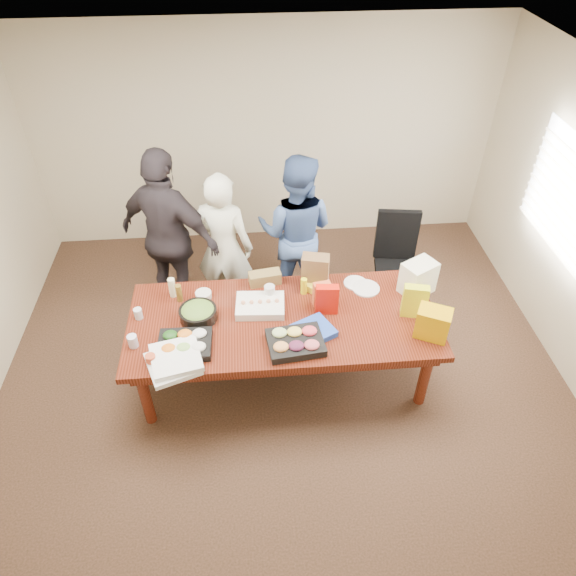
{
  "coord_description": "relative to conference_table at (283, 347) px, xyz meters",
  "views": [
    {
      "loc": [
        -0.25,
        -3.48,
        4.07
      ],
      "look_at": [
        0.05,
        0.1,
        1.02
      ],
      "focal_mm": 33.11,
      "sensor_mm": 36.0,
      "label": 1
    }
  ],
  "objects": [
    {
      "name": "floor",
      "position": [
        0.0,
        0.0,
        -0.39
      ],
      "size": [
        5.5,
        5.0,
        0.02
      ],
      "primitive_type": "cube",
      "color": "#47301E",
      "rests_on": "ground"
    },
    {
      "name": "ceiling",
      "position": [
        0.0,
        0.0,
        2.33
      ],
      "size": [
        5.5,
        5.0,
        0.02
      ],
      "primitive_type": "cube",
      "color": "white",
      "rests_on": "wall_back"
    },
    {
      "name": "wall_back",
      "position": [
        0.0,
        2.5,
        0.98
      ],
      "size": [
        5.5,
        0.04,
        2.7
      ],
      "primitive_type": "cube",
      "color": "beige",
      "rests_on": "floor"
    },
    {
      "name": "window_panel",
      "position": [
        2.72,
        0.6,
        1.12
      ],
      "size": [
        0.03,
        1.4,
        1.1
      ],
      "primitive_type": "cube",
      "color": "white",
      "rests_on": "wall_right"
    },
    {
      "name": "window_blinds",
      "position": [
        2.68,
        0.6,
        1.12
      ],
      "size": [
        0.04,
        1.36,
        1.0
      ],
      "primitive_type": "cube",
      "color": "beige",
      "rests_on": "wall_right"
    },
    {
      "name": "conference_table",
      "position": [
        0.0,
        0.0,
        0.0
      ],
      "size": [
        2.8,
        1.2,
        0.75
      ],
      "primitive_type": "cube",
      "color": "#4C1C0F",
      "rests_on": "floor"
    },
    {
      "name": "office_chair",
      "position": [
        1.31,
        0.9,
        0.16
      ],
      "size": [
        0.62,
        0.62,
        1.07
      ],
      "primitive_type": "cube",
      "rotation": [
        0.0,
        0.0,
        -0.15
      ],
      "color": "black",
      "rests_on": "floor"
    },
    {
      "name": "person_center",
      "position": [
        -0.53,
        1.0,
        0.48
      ],
      "size": [
        0.7,
        0.55,
        1.7
      ],
      "primitive_type": "imported",
      "rotation": [
        0.0,
        0.0,
        2.89
      ],
      "color": "beige",
      "rests_on": "floor"
    },
    {
      "name": "person_right",
      "position": [
        0.23,
        1.19,
        0.5
      ],
      "size": [
        1.01,
        0.88,
        1.75
      ],
      "primitive_type": "imported",
      "rotation": [
        0.0,
        0.0,
        2.84
      ],
      "color": "#405D99",
      "rests_on": "floor"
    },
    {
      "name": "person_left",
      "position": [
        -1.07,
        1.07,
        0.59
      ],
      "size": [
        1.21,
        0.96,
        1.92
      ],
      "primitive_type": "imported",
      "rotation": [
        0.0,
        0.0,
        2.63
      ],
      "color": "#272226",
      "rests_on": "floor"
    },
    {
      "name": "veggie_tray",
      "position": [
        -0.86,
        -0.29,
        0.41
      ],
      "size": [
        0.46,
        0.36,
        0.07
      ],
      "primitive_type": "cube",
      "rotation": [
        0.0,
        0.0,
        -0.03
      ],
      "color": "black",
      "rests_on": "conference_table"
    },
    {
      "name": "fruit_tray",
      "position": [
        0.08,
        -0.35,
        0.41
      ],
      "size": [
        0.51,
        0.42,
        0.07
      ],
      "primitive_type": "cube",
      "rotation": [
        0.0,
        0.0,
        0.11
      ],
      "color": "black",
      "rests_on": "conference_table"
    },
    {
      "name": "sheet_cake",
      "position": [
        -0.2,
        0.15,
        0.41
      ],
      "size": [
        0.46,
        0.36,
        0.08
      ],
      "primitive_type": "cube",
      "rotation": [
        0.0,
        0.0,
        -0.07
      ],
      "color": "white",
      "rests_on": "conference_table"
    },
    {
      "name": "salad_bowl",
      "position": [
        -0.76,
        0.06,
        0.43
      ],
      "size": [
        0.35,
        0.35,
        0.11
      ],
      "primitive_type": "cylinder",
      "rotation": [
        0.0,
        0.0,
        0.02
      ],
      "color": "black",
      "rests_on": "conference_table"
    },
    {
      "name": "chip_bag_blue",
      "position": [
        0.22,
        -0.23,
        0.4
      ],
      "size": [
        0.49,
        0.44,
        0.06
      ],
      "primitive_type": "cube",
      "rotation": [
        0.0,
        0.0,
        0.46
      ],
      "color": "blue",
      "rests_on": "conference_table"
    },
    {
      "name": "chip_bag_red",
      "position": [
        0.4,
        0.06,
        0.52
      ],
      "size": [
        0.21,
        0.1,
        0.3
      ],
      "primitive_type": "cube",
      "rotation": [
        0.0,
        0.0,
        -0.08
      ],
      "color": "red",
      "rests_on": "conference_table"
    },
    {
      "name": "chip_bag_yellow",
      "position": [
        1.18,
        -0.05,
        0.54
      ],
      "size": [
        0.23,
        0.14,
        0.33
      ],
      "primitive_type": "cube",
      "rotation": [
        0.0,
        0.0,
        -0.23
      ],
      "color": "yellow",
      "rests_on": "conference_table"
    },
    {
      "name": "chip_bag_orange",
      "position": [
        0.37,
        0.17,
        0.5
      ],
      "size": [
        0.17,
        0.1,
        0.25
      ],
      "primitive_type": "cube",
      "rotation": [
        0.0,
        0.0,
        0.17
      ],
      "color": "#D0532A",
      "rests_on": "conference_table"
    },
    {
      "name": "mayo_jar",
      "position": [
        -0.1,
        0.28,
        0.45
      ],
      "size": [
        0.13,
        0.13,
        0.15
      ],
      "primitive_type": "cylinder",
      "rotation": [
        0.0,
        0.0,
        0.34
      ],
      "color": "silver",
      "rests_on": "conference_table"
    },
    {
      "name": "mustard_bottle",
      "position": [
        0.22,
        0.34,
        0.46
      ],
      "size": [
        0.07,
        0.07,
        0.17
      ],
      "primitive_type": "cylinder",
      "rotation": [
        0.0,
        0.0,
        0.21
      ],
      "color": "yellow",
      "rests_on": "conference_table"
    },
    {
      "name": "dressing_bottle",
      "position": [
        -0.94,
        0.33,
        0.47
      ],
      "size": [
        0.06,
        0.06,
        0.18
      ],
      "primitive_type": "cylinder",
      "rotation": [
        0.0,
        0.0,
        0.12
      ],
      "color": "brown",
      "rests_on": "conference_table"
    },
    {
      "name": "ranch_bottle",
      "position": [
        -1.01,
        0.4,
        0.47
      ],
      "size": [
        0.07,
        0.07,
        0.2
      ],
      "primitive_type": "cylinder",
      "rotation": [
        0.0,
        0.0,
        -0.04
      ],
      "color": "#F0F1BE",
      "rests_on": "conference_table"
    },
    {
      "name": "banana_bunch",
      "position": [
        0.33,
        0.37,
        0.41
      ],
      "size": [
        0.25,
        0.23,
        0.07
      ],
      "primitive_type": "cube",
      "rotation": [
        0.0,
        0.0,
        -0.69
      ],
      "color": "yellow",
      "rests_on": "conference_table"
    },
    {
      "name": "bread_loaf",
      "position": [
        -0.14,
        0.52,
        0.44
      ],
      "size": [
        0.32,
        0.18,
        0.12
      ],
      "primitive_type": "cube",
      "rotation": [
        0.0,
        0.0,
        0.15
      ],
      "color": "olive",
      "rests_on": "conference_table"
    },
    {
      "name": "kraft_bag",
      "position": [
        0.34,
        0.45,
        0.54
      ],
      "size": [
        0.28,
        0.2,
        0.34
      ],
      "primitive_type": "cube",
      "rotation": [
        0.0,
        0.0,
        -0.23
      ],
      "color": "brown",
      "rests_on": "conference_table"
    },
    {
      "name": "red_cup",
      "position": [
        -1.12,
        -0.46,
        0.43
      ],
      "size": [
        0.09,
        0.09,
        0.11
      ],
      "primitive_type": "cylinder",
      "rotation": [
        0.0,
        0.0,
        0.15
      ],
      "color": "#C24625",
      "rests_on": "conference_table"
    },
    {
      "name": "clear_cup_a",
      "position": [
        -1.3,
        -0.23,
        0.43
      ],
      "size": [
        0.11,
        0.11,
        0.12
      ],
      "primitive_type": "cylinder",
      "rotation": [
        0.0,
        0.0,
        -0.31
      ],
      "color": "silver",
      "rests_on": "conference_table"
    },
    {
      "name": "clear_cup_b",
      "position": [
        -1.3,
        0.12,
        0.43
      ],
      "size": [
        0.09,
        0.09,
        0.1
      ],
      "primitive_type": "cylinder",
      "rotation": [
        0.0,
        0.0,
        -0.17
      ],
      "color": "silver",
      "rests_on": "conference_table"
    },
    {
      "name": "pizza_box_lower",
      "position": [
        -0.94,
        -0.49,
        0.4
      ],
      "size": [
        0.51,
        0.51,
        0.05
      ],
      "primitive_type": "cube",
      "rotation": [
        0.0,
        0.0,
        0.35
      ],
      "color": "white",
      "rests_on": "conference_table"
    },
    {
      "name": "pizza_box_upper",
      "position": [
        -0.92,
        -0.46,
        0.44
      ],
      "size": [
        0.48,
        0.48,
        0.05
      ],
      "primitive_type": "cube",
      "rotation": [
        0.0,
        0.0,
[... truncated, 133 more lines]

